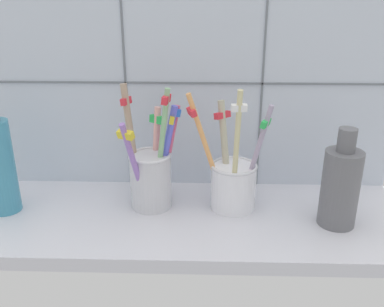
{
  "coord_description": "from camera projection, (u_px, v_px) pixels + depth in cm",
  "views": [
    {
      "loc": [
        1.78,
        -54.21,
        33.51
      ],
      "look_at": [
        0.0,
        2.96,
        10.64
      ],
      "focal_mm": 39.58,
      "sensor_mm": 36.0,
      "label": 1
    }
  ],
  "objects": [
    {
      "name": "counter_slab",
      "position": [
        191.0,
        221.0,
        0.62
      ],
      "size": [
        64.0,
        22.0,
        2.0
      ],
      "primitive_type": "cube",
      "color": "silver",
      "rests_on": "ground"
    },
    {
      "name": "tile_wall_back",
      "position": [
        194.0,
        61.0,
        0.66
      ],
      "size": [
        64.0,
        2.2,
        45.0
      ],
      "color": "silver",
      "rests_on": "ground"
    },
    {
      "name": "toothbrush_cup_left",
      "position": [
        151.0,
        173.0,
        0.63
      ],
      "size": [
        8.89,
        9.56,
        18.58
      ],
      "color": "silver",
      "rests_on": "counter_slab"
    },
    {
      "name": "toothbrush_cup_right",
      "position": [
        233.0,
        180.0,
        0.63
      ],
      "size": [
        12.14,
        8.12,
        19.16
      ],
      "color": "white",
      "rests_on": "counter_slab"
    },
    {
      "name": "ceramic_vase",
      "position": [
        340.0,
        186.0,
        0.58
      ],
      "size": [
        5.16,
        5.16,
        14.16
      ],
      "color": "slate",
      "rests_on": "counter_slab"
    }
  ]
}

